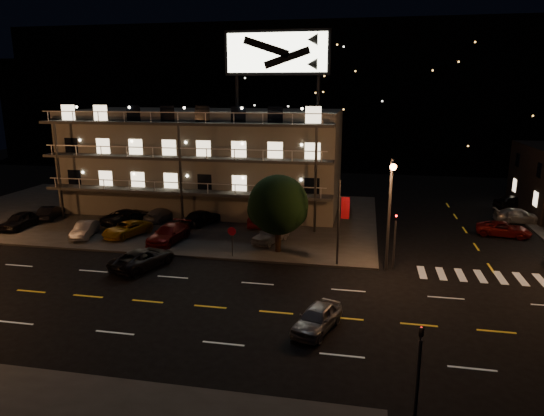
% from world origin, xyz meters
% --- Properties ---
extents(ground, '(140.00, 140.00, 0.00)m').
position_xyz_m(ground, '(0.00, 0.00, 0.00)').
color(ground, black).
rests_on(ground, ground).
extents(curb_nw, '(44.00, 24.00, 0.15)m').
position_xyz_m(curb_nw, '(-14.00, 20.00, 0.07)').
color(curb_nw, '#373734').
rests_on(curb_nw, ground).
extents(motel, '(28.00, 13.80, 18.10)m').
position_xyz_m(motel, '(-9.94, 23.88, 5.34)').
color(motel, gray).
rests_on(motel, ground).
extents(hill_backdrop, '(120.00, 25.00, 24.00)m').
position_xyz_m(hill_backdrop, '(-5.94, 68.78, 11.55)').
color(hill_backdrop, black).
rests_on(hill_backdrop, ground).
extents(streetlight_nc, '(0.44, 1.92, 8.00)m').
position_xyz_m(streetlight_nc, '(8.50, 7.94, 4.96)').
color(streetlight_nc, '#2D2D30').
rests_on(streetlight_nc, ground).
extents(signal_nw, '(0.20, 0.27, 4.60)m').
position_xyz_m(signal_nw, '(9.00, 8.50, 2.57)').
color(signal_nw, '#2D2D30').
rests_on(signal_nw, ground).
extents(signal_sw, '(0.20, 0.27, 4.60)m').
position_xyz_m(signal_sw, '(9.00, -8.50, 2.57)').
color(signal_sw, '#2D2D30').
rests_on(signal_sw, ground).
extents(banner_north, '(0.83, 0.16, 6.40)m').
position_xyz_m(banner_north, '(5.09, 8.40, 3.43)').
color(banner_north, '#2D2D30').
rests_on(banner_north, ground).
extents(stop_sign, '(0.91, 0.11, 2.61)m').
position_xyz_m(stop_sign, '(-3.00, 8.57, 1.71)').
color(stop_sign, '#2D2D30').
rests_on(stop_sign, ground).
extents(tree, '(4.87, 4.69, 6.13)m').
position_xyz_m(tree, '(0.19, 10.41, 3.79)').
color(tree, black).
rests_on(tree, curb_nw).
extents(lot_car_0, '(1.74, 4.33, 1.47)m').
position_xyz_m(lot_car_0, '(-24.32, 12.42, 0.89)').
color(lot_car_0, black).
rests_on(lot_car_0, curb_nw).
extents(lot_car_1, '(2.12, 4.12, 1.29)m').
position_xyz_m(lot_car_1, '(-16.94, 11.06, 0.80)').
color(lot_car_1, gray).
rests_on(lot_car_1, curb_nw).
extents(lot_car_2, '(3.70, 4.99, 1.26)m').
position_xyz_m(lot_car_2, '(-13.45, 11.98, 0.78)').
color(lot_car_2, '#C08612').
rests_on(lot_car_2, curb_nw).
extents(lot_car_3, '(2.70, 5.19, 1.44)m').
position_xyz_m(lot_car_3, '(-9.19, 11.03, 0.87)').
color(lot_car_3, '#630E0E').
rests_on(lot_car_3, curb_nw).
extents(lot_car_4, '(3.05, 4.33, 1.37)m').
position_xyz_m(lot_car_4, '(-0.80, 12.68, 0.83)').
color(lot_car_4, gray).
rests_on(lot_car_4, curb_nw).
extents(lot_car_5, '(2.24, 4.15, 1.30)m').
position_xyz_m(lot_car_5, '(-23.65, 15.88, 0.80)').
color(lot_car_5, black).
rests_on(lot_car_5, curb_nw).
extents(lot_car_6, '(4.33, 5.75, 1.45)m').
position_xyz_m(lot_car_6, '(-15.10, 15.57, 0.87)').
color(lot_car_6, black).
rests_on(lot_car_6, curb_nw).
extents(lot_car_7, '(2.52, 4.47, 1.22)m').
position_xyz_m(lot_car_7, '(-12.63, 17.37, 0.76)').
color(lot_car_7, gray).
rests_on(lot_car_7, curb_nw).
extents(lot_car_8, '(3.26, 4.63, 1.46)m').
position_xyz_m(lot_car_8, '(-8.23, 16.69, 0.88)').
color(lot_car_8, black).
rests_on(lot_car_8, curb_nw).
extents(lot_car_9, '(1.70, 4.68, 1.53)m').
position_xyz_m(lot_car_9, '(-2.69, 17.50, 0.92)').
color(lot_car_9, '#630E0E').
rests_on(lot_car_9, curb_nw).
extents(side_car_1, '(4.82, 2.85, 1.26)m').
position_xyz_m(side_car_1, '(18.97, 18.70, 0.63)').
color(side_car_1, '#630E0E').
rests_on(side_car_1, ground).
extents(side_car_2, '(4.67, 1.91, 1.35)m').
position_xyz_m(side_car_2, '(21.64, 23.68, 0.68)').
color(side_car_2, gray).
rests_on(side_car_2, ground).
extents(side_car_3, '(4.65, 3.26, 1.47)m').
position_xyz_m(side_car_3, '(22.80, 29.89, 0.74)').
color(side_car_3, black).
rests_on(side_car_3, ground).
extents(road_car_east, '(2.82, 4.34, 1.37)m').
position_xyz_m(road_car_east, '(4.53, -1.59, 0.69)').
color(road_car_east, gray).
rests_on(road_car_east, ground).
extents(road_car_west, '(3.92, 5.60, 1.42)m').
position_xyz_m(road_car_west, '(-8.80, 5.34, 0.71)').
color(road_car_west, black).
rests_on(road_car_west, ground).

